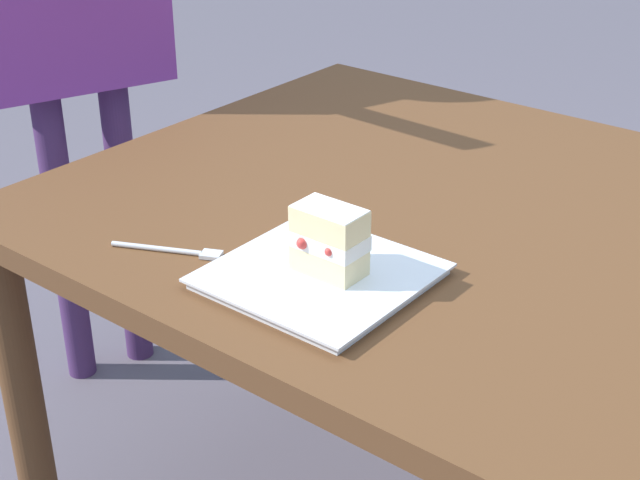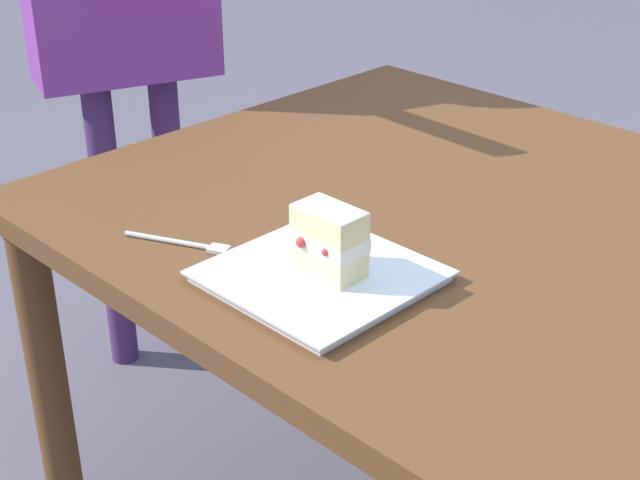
{
  "view_description": "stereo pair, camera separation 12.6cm",
  "coord_description": "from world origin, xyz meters",
  "px_view_note": "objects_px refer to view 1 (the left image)",
  "views": [
    {
      "loc": [
        -0.54,
        1.2,
        1.38
      ],
      "look_at": [
        0.16,
        0.32,
        0.8
      ],
      "focal_mm": 52.42,
      "sensor_mm": 36.0,
      "label": 1
    },
    {
      "loc": [
        -0.64,
        1.11,
        1.38
      ],
      "look_at": [
        0.16,
        0.32,
        0.8
      ],
      "focal_mm": 52.42,
      "sensor_mm": 36.0,
      "label": 2
    }
  ],
  "objects_px": {
    "patio_table": "(525,280)",
    "cake_slice": "(329,240)",
    "dessert_plate": "(320,276)",
    "dessert_fork": "(174,250)"
  },
  "relations": [
    {
      "from": "patio_table",
      "to": "cake_slice",
      "type": "relative_size",
      "value": 15.74
    },
    {
      "from": "patio_table",
      "to": "dessert_fork",
      "type": "height_order",
      "value": "dessert_fork"
    },
    {
      "from": "patio_table",
      "to": "dessert_plate",
      "type": "bearing_deg",
      "value": 63.42
    },
    {
      "from": "cake_slice",
      "to": "dessert_fork",
      "type": "bearing_deg",
      "value": 17.96
    },
    {
      "from": "dessert_plate",
      "to": "dessert_fork",
      "type": "relative_size",
      "value": 1.7
    },
    {
      "from": "dessert_plate",
      "to": "dessert_fork",
      "type": "bearing_deg",
      "value": 17.09
    },
    {
      "from": "dessert_fork",
      "to": "cake_slice",
      "type": "bearing_deg",
      "value": -162.04
    },
    {
      "from": "patio_table",
      "to": "dessert_plate",
      "type": "relative_size",
      "value": 5.69
    },
    {
      "from": "patio_table",
      "to": "cake_slice",
      "type": "distance_m",
      "value": 0.37
    },
    {
      "from": "patio_table",
      "to": "dessert_plate",
      "type": "height_order",
      "value": "dessert_plate"
    }
  ]
}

